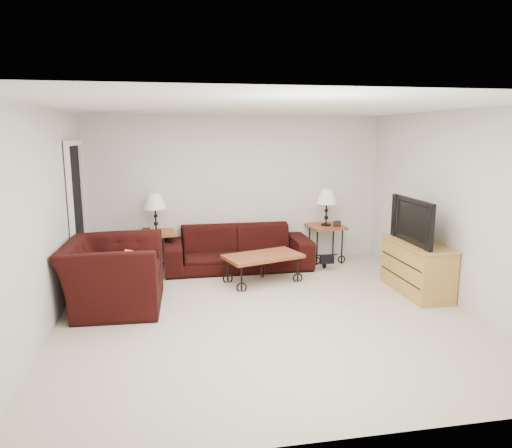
{
  "coord_description": "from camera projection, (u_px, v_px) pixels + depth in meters",
  "views": [
    {
      "loc": [
        -1.12,
        -5.41,
        2.21
      ],
      "look_at": [
        0.0,
        0.7,
        1.0
      ],
      "focal_mm": 32.93,
      "sensor_mm": 36.0,
      "label": 1
    }
  ],
  "objects": [
    {
      "name": "wall_right",
      "position": [
        456.0,
        209.0,
        6.05
      ],
      "size": [
        0.02,
        5.0,
        2.5
      ],
      "primitive_type": "cube",
      "color": "silver",
      "rests_on": "ground"
    },
    {
      "name": "photo_frame_right",
      "position": [
        337.0,
        224.0,
        7.98
      ],
      "size": [
        0.13,
        0.03,
        0.11
      ],
      "primitive_type": "cube",
      "rotation": [
        0.0,
        0.0,
        -0.14
      ],
      "color": "black",
      "rests_on": "side_table_right"
    },
    {
      "name": "lamp_right",
      "position": [
        326.0,
        207.0,
        8.05
      ],
      "size": [
        0.38,
        0.38,
        0.64
      ],
      "primitive_type": null,
      "rotation": [
        0.0,
        0.0,
        0.07
      ],
      "color": "black",
      "rests_on": "side_table_right"
    },
    {
      "name": "side_table_right",
      "position": [
        325.0,
        243.0,
        8.17
      ],
      "size": [
        0.62,
        0.62,
        0.64
      ],
      "primitive_type": "cube",
      "rotation": [
        0.0,
        0.0,
        0.07
      ],
      "color": "#964026",
      "rests_on": "ground"
    },
    {
      "name": "wall_front",
      "position": [
        341.0,
        276.0,
        3.19
      ],
      "size": [
        5.0,
        0.02,
        2.5
      ],
      "primitive_type": "cube",
      "color": "silver",
      "rests_on": "ground"
    },
    {
      "name": "wall_back",
      "position": [
        237.0,
        190.0,
        8.02
      ],
      "size": [
        5.0,
        0.02,
        2.5
      ],
      "primitive_type": "cube",
      "color": "silver",
      "rests_on": "ground"
    },
    {
      "name": "tv_stand",
      "position": [
        417.0,
        268.0,
        6.55
      ],
      "size": [
        0.5,
        1.2,
        0.72
      ],
      "primitive_type": "cube",
      "color": "#B77F44",
      "rests_on": "ground"
    },
    {
      "name": "doorway",
      "position": [
        77.0,
        216.0,
        6.8
      ],
      "size": [
        0.08,
        0.94,
        2.04
      ],
      "primitive_type": "cube",
      "color": "black",
      "rests_on": "ground"
    },
    {
      "name": "television",
      "position": [
        419.0,
        221.0,
        6.42
      ],
      "size": [
        0.14,
        1.07,
        0.62
      ],
      "primitive_type": "imported",
      "rotation": [
        0.0,
        0.0,
        -1.57
      ],
      "color": "black",
      "rests_on": "tv_stand"
    },
    {
      "name": "backpack",
      "position": [
        324.0,
        255.0,
        7.74
      ],
      "size": [
        0.4,
        0.34,
        0.46
      ],
      "primitive_type": "ellipsoid",
      "rotation": [
        0.0,
        0.0,
        -0.23
      ],
      "color": "black",
      "rests_on": "ground"
    },
    {
      "name": "side_table_left",
      "position": [
        157.0,
        251.0,
        7.66
      ],
      "size": [
        0.63,
        0.63,
        0.63
      ],
      "primitive_type": "cube",
      "rotation": [
        0.0,
        0.0,
        0.1
      ],
      "color": "#964026",
      "rests_on": "ground"
    },
    {
      "name": "sofa",
      "position": [
        238.0,
        248.0,
        7.72
      ],
      "size": [
        2.38,
        0.93,
        0.7
      ],
      "primitive_type": "imported",
      "color": "black",
      "rests_on": "ground"
    },
    {
      "name": "ceiling",
      "position": [
        267.0,
        107.0,
        5.37
      ],
      "size": [
        5.0,
        5.0,
        0.0
      ],
      "primitive_type": "plane",
      "color": "white",
      "rests_on": "wall_back"
    },
    {
      "name": "armchair",
      "position": [
        113.0,
        274.0,
        5.99
      ],
      "size": [
        1.22,
        1.38,
        0.87
      ],
      "primitive_type": "imported",
      "rotation": [
        0.0,
        0.0,
        1.53
      ],
      "color": "black",
      "rests_on": "ground"
    },
    {
      "name": "throw_pillow",
      "position": [
        125.0,
        268.0,
        5.95
      ],
      "size": [
        0.12,
        0.4,
        0.39
      ],
      "primitive_type": "cube",
      "rotation": [
        0.0,
        0.0,
        1.53
      ],
      "color": "#C76119",
      "rests_on": "armchair"
    },
    {
      "name": "wall_left",
      "position": [
        44.0,
        222.0,
        5.16
      ],
      "size": [
        0.02,
        5.0,
        2.5
      ],
      "primitive_type": "cube",
      "color": "silver",
      "rests_on": "ground"
    },
    {
      "name": "coffee_table",
      "position": [
        263.0,
        268.0,
        7.03
      ],
      "size": [
        1.26,
        0.93,
        0.42
      ],
      "primitive_type": "cube",
      "rotation": [
        0.0,
        0.0,
        0.31
      ],
      "color": "#964026",
      "rests_on": "ground"
    },
    {
      "name": "photo_frame_left",
      "position": [
        146.0,
        231.0,
        7.42
      ],
      "size": [
        0.13,
        0.05,
        0.11
      ],
      "primitive_type": "cube",
      "rotation": [
        0.0,
        0.0,
        0.28
      ],
      "color": "black",
      "rests_on": "side_table_left"
    },
    {
      "name": "ground",
      "position": [
        266.0,
        313.0,
        5.84
      ],
      "size": [
        5.0,
        5.0,
        0.0
      ],
      "primitive_type": "plane",
      "color": "beige",
      "rests_on": "ground"
    },
    {
      "name": "lamp_left",
      "position": [
        155.0,
        213.0,
        7.54
      ],
      "size": [
        0.39,
        0.39,
        0.63
      ],
      "primitive_type": null,
      "rotation": [
        0.0,
        0.0,
        0.1
      ],
      "color": "black",
      "rests_on": "side_table_left"
    }
  ]
}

